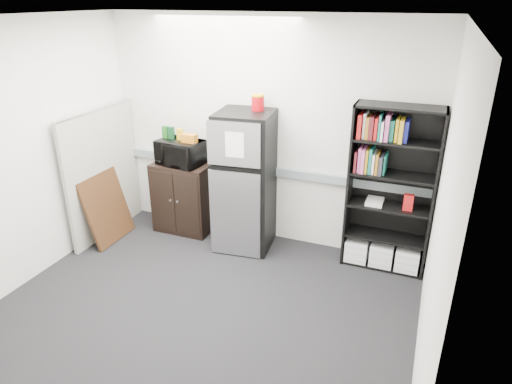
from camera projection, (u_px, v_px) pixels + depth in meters
The scene contains 18 objects.
floor at pixel (200, 313), 4.46m from camera, with size 4.00×4.00×0.00m, color black.
wall_back at pixel (264, 133), 5.42m from camera, with size 4.00×0.02×2.70m, color white.
wall_right at pixel (439, 226), 3.24m from camera, with size 0.02×3.50×2.70m, color white.
wall_left at pixel (18, 158), 4.61m from camera, with size 0.02×3.50×2.70m, color white.
ceiling at pixel (182, 18), 3.39m from camera, with size 4.00×3.50×0.02m, color white.
electrical_raceway at pixel (263, 170), 5.57m from camera, with size 3.92×0.05×0.10m, color gray.
wall_note at pixel (237, 114), 5.45m from camera, with size 0.14×0.00×0.10m, color white.
bookshelf at pixel (390, 192), 4.91m from camera, with size 0.90×0.34×1.85m.
cubicle_partition at pixel (103, 173), 5.71m from camera, with size 0.06×1.30×1.62m.
cabinet at pixel (184, 197), 5.90m from camera, with size 0.73×0.49×0.92m.
microwave at pixel (180, 152), 5.65m from camera, with size 0.55×0.37×0.31m, color black.
snack_box_a at pixel (165, 132), 5.66m from camera, with size 0.07×0.05×0.15m, color #195117.
snack_box_b at pixel (171, 133), 5.63m from camera, with size 0.07×0.05×0.15m, color #0B3417.
snack_box_c at pixel (180, 134), 5.59m from camera, with size 0.07×0.05×0.14m, color gold.
snack_bag at pixel (189, 138), 5.50m from camera, with size 0.18×0.10×0.10m, color #BE6813.
refrigerator at pixel (245, 182), 5.38m from camera, with size 0.69×0.72×1.67m.
coffee_can at pixel (258, 101), 5.08m from camera, with size 0.15×0.15×0.20m.
framed_poster at pixel (107, 207), 5.66m from camera, with size 0.26×0.68×0.85m.
Camera 1 is at (1.86, -3.16, 2.85)m, focal length 32.00 mm.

